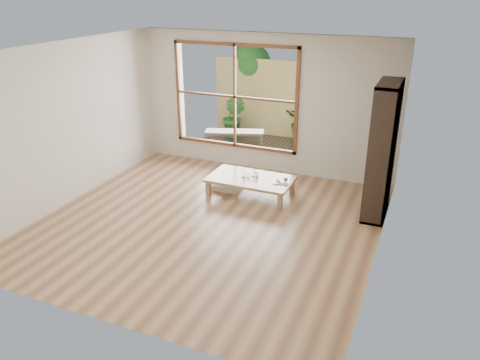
% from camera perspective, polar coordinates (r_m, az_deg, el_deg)
% --- Properties ---
extents(ground, '(5.00, 5.00, 0.00)m').
position_cam_1_polar(ground, '(7.27, -3.79, -5.16)').
color(ground, tan).
rests_on(ground, ground).
extents(low_table, '(1.45, 0.82, 0.32)m').
position_cam_1_polar(low_table, '(8.06, 1.31, 0.03)').
color(low_table, '#9F7D4D').
rests_on(low_table, ground).
extents(floor_cushion, '(0.60, 0.60, 0.09)m').
position_cam_1_polar(floor_cushion, '(8.50, -1.62, -0.44)').
color(floor_cushion, beige).
rests_on(floor_cushion, ground).
extents(bookshelf, '(0.34, 0.94, 2.10)m').
position_cam_1_polar(bookshelf, '(7.45, 16.94, 3.40)').
color(bookshelf, black).
rests_on(bookshelf, ground).
extents(glass_tall, '(0.07, 0.07, 0.13)m').
position_cam_1_polar(glass_tall, '(8.04, 0.41, 0.78)').
color(glass_tall, silver).
rests_on(glass_tall, low_table).
extents(glass_mid, '(0.08, 0.08, 0.11)m').
position_cam_1_polar(glass_mid, '(8.10, 1.71, 0.86)').
color(glass_mid, silver).
rests_on(glass_mid, low_table).
extents(glass_short, '(0.07, 0.07, 0.09)m').
position_cam_1_polar(glass_short, '(8.05, 1.99, 0.60)').
color(glass_short, silver).
rests_on(glass_short, low_table).
extents(glass_small, '(0.06, 0.06, 0.07)m').
position_cam_1_polar(glass_small, '(8.04, 0.98, 0.54)').
color(glass_small, silver).
rests_on(glass_small, low_table).
extents(food_tray, '(0.31, 0.26, 0.09)m').
position_cam_1_polar(food_tray, '(7.88, 5.14, -0.17)').
color(food_tray, white).
rests_on(food_tray, low_table).
extents(deck, '(2.80, 2.00, 0.05)m').
position_cam_1_polar(deck, '(10.49, 1.89, 3.93)').
color(deck, '#3A332A').
rests_on(deck, ground).
extents(garden_bench, '(1.32, 0.77, 0.40)m').
position_cam_1_polar(garden_bench, '(10.27, -0.66, 5.69)').
color(garden_bench, black).
rests_on(garden_bench, deck).
extents(bamboo_fence, '(2.80, 0.06, 1.80)m').
position_cam_1_polar(bamboo_fence, '(11.14, 3.82, 9.85)').
color(bamboo_fence, tan).
rests_on(bamboo_fence, ground).
extents(shrub_right, '(0.98, 0.88, 1.00)m').
position_cam_1_polar(shrub_right, '(10.75, 8.06, 7.11)').
color(shrub_right, '#265E22').
rests_on(shrub_right, deck).
extents(shrub_left, '(0.60, 0.50, 0.99)m').
position_cam_1_polar(shrub_left, '(11.02, -0.75, 7.72)').
color(shrub_left, '#265E22').
rests_on(shrub_left, deck).
extents(garden_tree, '(1.04, 0.85, 2.22)m').
position_cam_1_polar(garden_tree, '(11.51, 1.15, 14.00)').
color(garden_tree, '#4C3D2D').
rests_on(garden_tree, ground).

